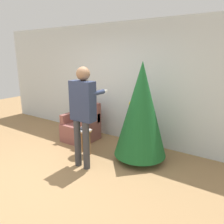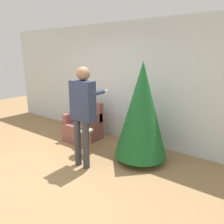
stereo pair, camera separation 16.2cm
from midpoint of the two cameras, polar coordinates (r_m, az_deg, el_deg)
The scene contains 8 objects.
ground_plane at distance 4.01m, azimuth -17.35°, elevation -15.76°, with size 14.00×14.00×0.00m, color #99754C.
wall_back at distance 5.17m, azimuth 1.15°, elevation 7.64°, with size 8.00×0.06×2.70m.
christmas_tree at distance 4.05m, azimuth 6.49°, elevation 0.57°, with size 0.99×0.99×1.89m.
armchair at distance 5.29m, azimuth -8.77°, elevation -3.87°, with size 0.68×0.73×0.88m.
person_standing at distance 3.82m, azimuth -8.85°, elevation 1.01°, with size 0.47×0.57×1.80m.
side_stool at distance 4.47m, azimuth -8.49°, elevation -6.07°, with size 0.34×0.34×0.52m.
laptop at distance 4.43m, azimuth -8.54°, elevation -4.66°, with size 0.30×0.21×0.02m.
book at distance 4.43m, azimuth -8.55°, elevation -4.39°, with size 0.18×0.11×0.02m.
Camera 1 is at (2.73, -2.11, 2.00)m, focal length 35.00 mm.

